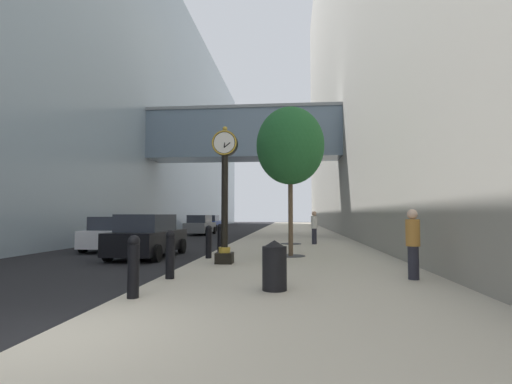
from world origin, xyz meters
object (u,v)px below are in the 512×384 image
(street_tree_near, at_px, (290,146))
(car_blue_trailing, at_px, (210,223))
(bollard_nearest, at_px, (133,265))
(car_white_far, at_px, (117,234))
(street_clock, at_px, (225,187))
(car_grey_near, at_px, (200,225))
(pedestrian_walking, at_px, (413,242))
(pedestrian_by_clock, at_px, (314,226))
(bollard_second, at_px, (170,253))
(street_tree_mid_near, at_px, (291,147))
(bollard_fifth, at_px, (220,237))
(bollard_fourth, at_px, (209,241))
(car_black_mid, at_px, (148,236))
(trash_bin, at_px, (274,264))

(street_tree_near, height_order, car_blue_trailing, street_tree_near)
(bollard_nearest, height_order, car_white_far, car_white_far)
(street_clock, distance_m, street_tree_near, 3.67)
(car_grey_near, xyz_separation_m, car_blue_trailing, (-1.14, 9.28, -0.01))
(pedestrian_walking, distance_m, car_white_far, 14.12)
(pedestrian_walking, xyz_separation_m, car_blue_trailing, (-11.91, 31.45, -0.26))
(pedestrian_walking, relative_size, car_white_far, 0.37)
(street_clock, height_order, car_white_far, street_clock)
(street_tree_near, height_order, pedestrian_walking, street_tree_near)
(street_tree_near, xyz_separation_m, pedestrian_by_clock, (1.24, 6.01, -3.30))
(bollard_second, height_order, pedestrian_by_clock, pedestrian_by_clock)
(street_tree_mid_near, bearing_deg, car_blue_trailing, 113.52)
(bollard_fifth, height_order, street_tree_near, street_tree_near)
(bollard_second, relative_size, pedestrian_walking, 0.69)
(car_white_far, bearing_deg, street_tree_near, -20.85)
(bollard_nearest, distance_m, car_white_far, 12.15)
(pedestrian_walking, xyz_separation_m, car_white_far, (-11.49, 8.20, -0.27))
(bollard_fifth, height_order, street_tree_mid_near, street_tree_mid_near)
(street_tree_near, xyz_separation_m, pedestrian_walking, (3.02, -4.98, -3.33))
(bollard_fourth, bearing_deg, car_blue_trailing, 102.14)
(car_blue_trailing, bearing_deg, pedestrian_walking, -69.26)
(bollard_fourth, relative_size, car_black_mid, 0.26)
(street_clock, bearing_deg, bollard_fifth, 102.97)
(street_tree_mid_near, bearing_deg, car_white_far, -161.54)
(street_tree_mid_near, distance_m, car_grey_near, 14.33)
(bollard_nearest, relative_size, pedestrian_by_clock, 0.68)
(street_tree_near, distance_m, pedestrian_by_clock, 6.97)
(pedestrian_walking, distance_m, car_grey_near, 24.65)
(bollard_fourth, bearing_deg, car_black_mid, 155.07)
(bollard_fifth, xyz_separation_m, car_blue_trailing, (-5.90, 25.24, 0.03))
(bollard_second, relative_size, trash_bin, 1.14)
(car_black_mid, height_order, car_blue_trailing, car_black_mid)
(bollard_nearest, bearing_deg, trash_bin, 20.56)
(trash_bin, distance_m, pedestrian_by_clock, 12.74)
(car_black_mid, distance_m, car_blue_trailing, 26.34)
(car_white_far, relative_size, car_blue_trailing, 1.13)
(street_tree_mid_near, distance_m, car_black_mid, 9.34)
(street_clock, height_order, pedestrian_walking, street_clock)
(pedestrian_walking, distance_m, car_blue_trailing, 33.63)
(bollard_nearest, xyz_separation_m, pedestrian_walking, (6.01, 2.64, 0.29))
(car_black_mid, xyz_separation_m, car_blue_trailing, (-3.12, 26.16, -0.04))
(bollard_fifth, bearing_deg, bollard_nearest, -90.00)
(bollard_fifth, relative_size, car_grey_near, 0.28)
(bollard_second, bearing_deg, bollard_nearest, -90.00)
(car_white_far, distance_m, car_blue_trailing, 23.25)
(street_tree_mid_near, relative_size, pedestrian_by_clock, 3.72)
(street_tree_near, bearing_deg, bollard_second, -118.88)
(street_tree_near, relative_size, car_white_far, 1.25)
(bollard_fourth, relative_size, car_grey_near, 0.28)
(street_clock, height_order, bollard_fourth, street_clock)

